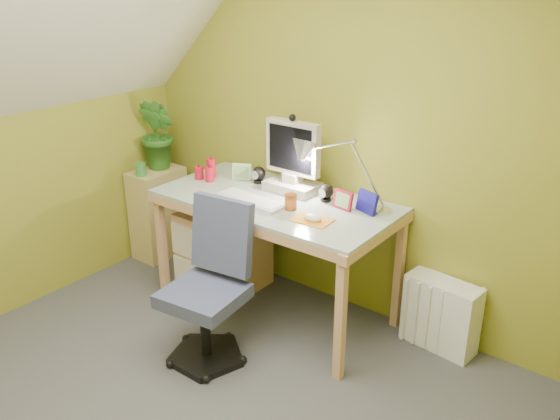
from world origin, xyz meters
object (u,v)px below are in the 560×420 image
Objects in this scene: desk at (276,257)px; side_ledge at (159,213)px; monitor at (293,154)px; desk_lamp at (355,157)px; radiator at (441,314)px; task_chair at (203,295)px; potted_plant at (158,134)px.

desk is 1.26m from side_ledge.
monitor is 0.46m from desk_lamp.
monitor reaches higher than radiator.
task_chair is at bearing -90.70° from monitor.
monitor is 0.89× the size of potted_plant.
side_ledge is (-1.25, 0.10, -0.05)m from desk.
task_chair reaches higher than side_ledge.
side_ledge is 0.82× the size of task_chair.
radiator is (2.28, 0.19, -0.13)m from side_ledge.
desk_lamp reaches higher than radiator.
monitor is 1.44m from side_ledge.
desk_lamp reaches higher than side_ledge.
desk is 2.74× the size of potted_plant.
potted_plant reaches higher than task_chair.
side_ledge is (-1.70, -0.08, -0.77)m from desk_lamp.
potted_plant is at bearing 139.29° from task_chair.
potted_plant is (-1.24, 0.15, 0.58)m from desk.
side_ledge is 0.63m from potted_plant.
desk_lamp is 0.89× the size of side_ledge.
desk is 1.74× the size of task_chair.
task_chair is (0.01, -0.85, -0.62)m from monitor.
radiator is (2.27, 0.14, -0.76)m from potted_plant.
side_ledge is 1.48m from task_chair.
desk_lamp is 1.70m from potted_plant.
potted_plant is 0.64× the size of task_chair.
desk reaches higher than side_ledge.
desk_lamp reaches higher than task_chair.
monitor reaches higher than side_ledge.
potted_plant is (-1.24, -0.03, -0.07)m from monitor.
desk_lamp reaches higher than monitor.
task_chair is at bearing -33.31° from potted_plant.
side_ledge is at bearing -103.25° from potted_plant.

